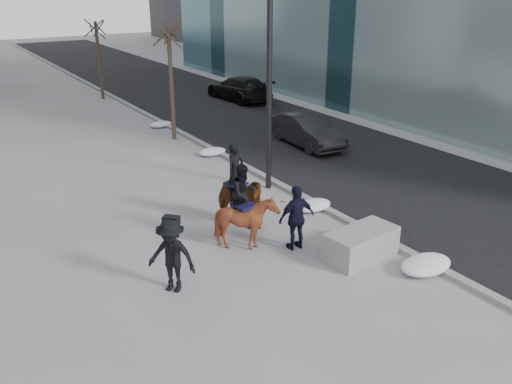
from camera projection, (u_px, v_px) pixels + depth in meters
ground at (282, 262)px, 13.63m from camera, size 120.00×120.00×0.00m
road at (282, 133)px, 24.96m from camera, size 8.00×90.00×0.01m
curb at (204, 145)px, 22.95m from camera, size 0.25×90.00×0.12m
planter at (361, 244)px, 13.73m from camera, size 1.99×1.14×0.76m
car_near at (307, 130)px, 22.87m from camera, size 1.63×4.11×1.33m
car_far at (239, 88)px, 31.42m from camera, size 2.27×4.91×1.39m
tree_near at (171, 77)px, 23.01m from camera, size 1.20×1.20×5.46m
tree_far at (99, 57)px, 31.01m from camera, size 1.20×1.20×4.87m
mounted_left at (238, 196)px, 15.34m from camera, size 1.41×2.05×2.42m
mounted_right at (246, 216)px, 14.05m from camera, size 1.38×1.51×2.28m
feeder at (297, 218)px, 14.02m from camera, size 1.06×0.90×1.75m
camera_crew at (172, 256)px, 12.09m from camera, size 1.23×1.28×1.75m
lamppost at (268, 36)px, 16.68m from camera, size 0.25×1.30×9.09m
snow_piles at (283, 189)px, 17.90m from camera, size 1.43×17.00×0.36m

